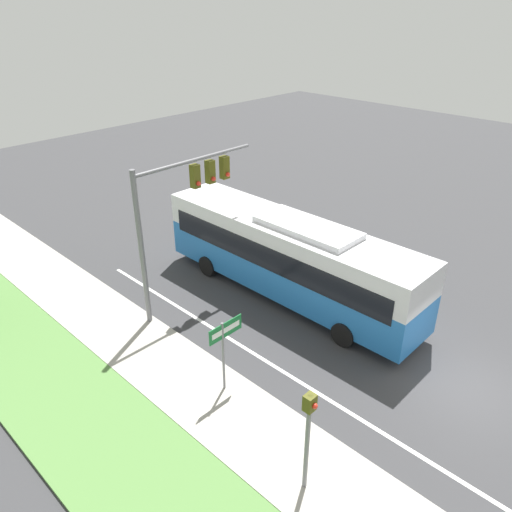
% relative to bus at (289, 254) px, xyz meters
% --- Properties ---
extents(ground_plane, '(80.00, 80.00, 0.00)m').
position_rel_bus_xyz_m(ground_plane, '(-0.22, -7.87, -1.97)').
color(ground_plane, '#38383A').
extents(sidewalk, '(2.80, 80.00, 0.12)m').
position_rel_bus_xyz_m(sidewalk, '(-6.42, -7.87, -1.91)').
color(sidewalk, '#ADA89E').
rests_on(sidewalk, ground_plane).
extents(lane_divider_near, '(0.14, 30.00, 0.01)m').
position_rel_bus_xyz_m(lane_divider_near, '(-3.82, -7.87, -1.97)').
color(lane_divider_near, silver).
rests_on(lane_divider_near, ground_plane).
extents(bus, '(2.69, 11.98, 3.56)m').
position_rel_bus_xyz_m(bus, '(0.00, 0.00, 0.00)').
color(bus, '#236BB7').
rests_on(bus, ground_plane).
extents(signal_gantry, '(5.56, 0.41, 6.19)m').
position_rel_bus_xyz_m(signal_gantry, '(-3.35, 2.51, 2.55)').
color(signal_gantry, slate).
rests_on(signal_gantry, ground_plane).
extents(pedestrian_signal, '(0.28, 0.34, 3.19)m').
position_rel_bus_xyz_m(pedestrian_signal, '(-6.84, -6.48, 0.19)').
color(pedestrian_signal, slate).
rests_on(pedestrian_signal, ground_plane).
extents(street_sign, '(1.32, 0.08, 2.65)m').
position_rel_bus_xyz_m(street_sign, '(-5.74, -2.34, -0.07)').
color(street_sign, slate).
rests_on(street_sign, ground_plane).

